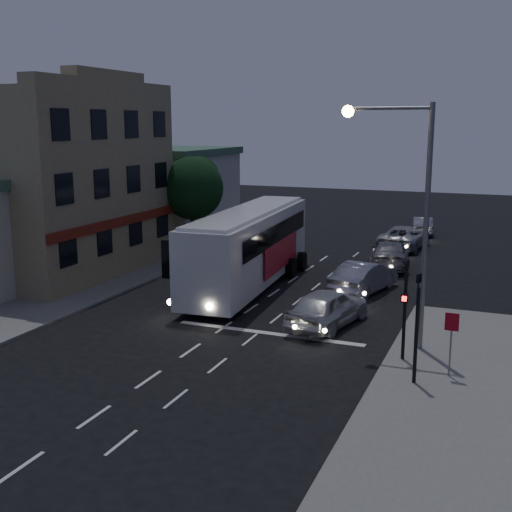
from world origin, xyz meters
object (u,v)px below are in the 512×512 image
at_px(tour_bus, 249,246).
at_px(car_suv, 328,307).
at_px(traffic_signal_side, 417,315).
at_px(street_tree, 192,185).
at_px(car_sedan_c, 404,237).
at_px(traffic_signal_main, 405,297).
at_px(regulatory_sign, 451,334).
at_px(streetlight, 409,198).
at_px(car_extra, 422,226).
at_px(car_sedan_a, 364,277).
at_px(car_sedan_b, 390,255).

distance_m(tour_bus, car_suv, 7.53).
height_order(car_suv, traffic_signal_side, traffic_signal_side).
bearing_deg(traffic_signal_side, street_tree, 135.50).
height_order(car_sedan_c, traffic_signal_main, traffic_signal_main).
distance_m(regulatory_sign, streetlight, 5.18).
xyz_separation_m(traffic_signal_main, street_tree, (-15.81, 14.25, 2.08)).
relative_size(car_suv, car_extra, 1.19).
height_order(car_sedan_c, car_extra, car_sedan_c).
bearing_deg(car_suv, car_sedan_a, -80.97).
bearing_deg(car_sedan_a, regulatory_sign, 129.52).
bearing_deg(car_sedan_c, traffic_signal_main, 104.35).
bearing_deg(car_suv, tour_bus, -30.00).
distance_m(car_suv, street_tree, 16.96).
relative_size(car_sedan_c, traffic_signal_main, 1.36).
bearing_deg(regulatory_sign, car_suv, 142.89).
distance_m(tour_bus, car_sedan_a, 6.07).
bearing_deg(car_sedan_c, regulatory_sign, 108.10).
height_order(regulatory_sign, street_tree, street_tree).
distance_m(car_sedan_c, traffic_signal_main, 21.96).
xyz_separation_m(regulatory_sign, street_tree, (-17.51, 15.26, 2.90)).
bearing_deg(car_sedan_b, traffic_signal_side, 94.38).
xyz_separation_m(car_suv, car_sedan_c, (0.16, 18.59, -0.05)).
bearing_deg(car_suv, car_sedan_c, -79.53).
relative_size(regulatory_sign, streetlight, 0.24).
distance_m(car_sedan_c, street_tree, 14.84).
bearing_deg(car_sedan_a, car_extra, -78.57).
bearing_deg(regulatory_sign, car_sedan_c, 102.89).
bearing_deg(car_extra, traffic_signal_main, 86.97).
xyz_separation_m(car_suv, car_sedan_a, (0.20, 6.00, -0.03)).
bearing_deg(traffic_signal_main, traffic_signal_side, -70.51).
bearing_deg(car_suv, traffic_signal_main, 151.21).
distance_m(car_suv, traffic_signal_main, 4.99).
bearing_deg(car_sedan_a, traffic_signal_main, 123.27).
bearing_deg(regulatory_sign, car_extra, 99.46).
bearing_deg(traffic_signal_side, tour_bus, 135.22).
xyz_separation_m(car_sedan_b, car_extra, (0.19, 12.56, -0.11)).
bearing_deg(car_sedan_b, car_sedan_a, 80.03).
height_order(car_suv, street_tree, street_tree).
xyz_separation_m(car_extra, regulatory_sign, (4.80, -28.82, 0.93)).
relative_size(tour_bus, car_sedan_b, 2.50).
height_order(car_extra, streetlight, streetlight).
xyz_separation_m(car_sedan_c, car_extra, (0.38, 6.19, -0.11)).
bearing_deg(traffic_signal_side, car_sedan_b, 103.05).
distance_m(car_sedan_a, streetlight, 9.60).
relative_size(car_sedan_b, car_extra, 1.32).
xyz_separation_m(car_suv, car_extra, (0.53, 24.78, -0.16)).
distance_m(car_sedan_b, car_extra, 12.56).
distance_m(car_sedan_a, traffic_signal_side, 11.86).
distance_m(car_sedan_b, streetlight, 15.00).
distance_m(tour_bus, car_extra, 20.91).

